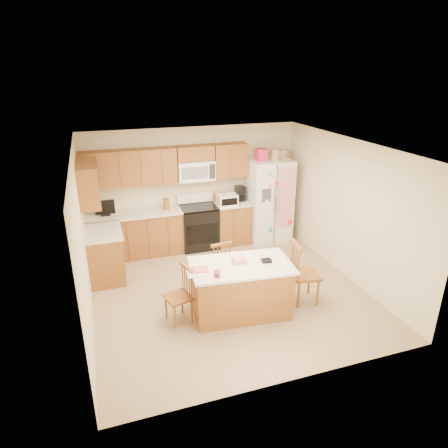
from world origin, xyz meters
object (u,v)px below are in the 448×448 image
object	(u,v)px
refrigerator	(268,199)
windsor_chair_back	(218,266)
windsor_chair_left	(180,296)
stove	(198,226)
windsor_chair_right	(303,274)
island	(241,288)

from	to	relation	value
refrigerator	windsor_chair_back	bearing A→B (deg)	-134.33
windsor_chair_left	windsor_chair_back	distance (m)	1.09
stove	windsor_chair_back	distance (m)	1.81
refrigerator	windsor_chair_right	xyz separation A→B (m)	(-0.51, -2.55, -0.42)
refrigerator	windsor_chair_back	size ratio (longest dim) A/B	2.19
island	windsor_chair_back	size ratio (longest dim) A/B	1.80
windsor_chair_right	stove	bearing A→B (deg)	112.06
refrigerator	island	bearing A→B (deg)	-122.21
stove	refrigerator	size ratio (longest dim) A/B	0.55
windsor_chair_right	island	bearing A→B (deg)	178.73
windsor_chair_left	windsor_chair_back	bearing A→B (deg)	39.89
island	windsor_chair_right	xyz separation A→B (m)	(1.08, -0.02, 0.07)
refrigerator	island	distance (m)	3.03
refrigerator	windsor_chair_right	bearing A→B (deg)	-101.34
stove	windsor_chair_left	bearing A→B (deg)	-111.13
windsor_chair_back	refrigerator	bearing A→B (deg)	45.67
island	windsor_chair_back	xyz separation A→B (m)	(-0.11, 0.78, 0.01)
refrigerator	windsor_chair_back	world-z (taller)	refrigerator
island	windsor_chair_right	distance (m)	1.08
windsor_chair_right	windsor_chair_left	bearing A→B (deg)	176.93
stove	windsor_chair_back	bearing A→B (deg)	-94.18
windsor_chair_left	windsor_chair_right	distance (m)	2.03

